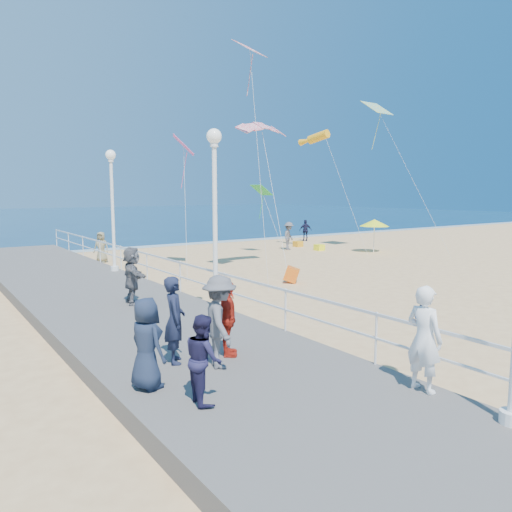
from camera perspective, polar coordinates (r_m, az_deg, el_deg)
ground at (r=18.40m, az=10.04°, el=-5.04°), size 160.00×160.00×0.00m
ocean at (r=78.85m, az=-25.43°, el=3.86°), size 160.00×90.00×0.05m
surf_line at (r=35.78m, az=-13.69°, el=0.95°), size 160.00×1.20×0.04m
boardwalk at (r=14.24m, az=-12.17°, el=-7.95°), size 5.00×44.00×0.40m
railing at (r=15.08m, az=-3.65°, el=-2.84°), size 0.05×42.00×0.55m
lamp_post_mid at (r=14.69m, az=-4.74°, el=6.33°), size 0.44×0.44×5.32m
lamp_post_far at (r=22.93m, az=-16.12°, el=6.46°), size 0.44×0.44×5.32m
woman_holding_toddler at (r=9.39m, az=18.66°, el=-8.93°), size 0.47×0.70×1.91m
toddler_held at (r=9.52m, az=18.55°, el=-7.00°), size 0.29×0.37×0.75m
spectator_0 at (r=10.48m, az=-9.28°, el=-7.20°), size 0.65×0.78×1.81m
spectator_2 at (r=10.11m, az=-4.17°, el=-7.48°), size 1.04×1.37×1.88m
spectator_3 at (r=10.78m, az=-3.25°, el=-7.15°), size 0.85×1.03×1.65m
spectator_4 at (r=9.25m, az=-12.40°, el=-9.73°), size 0.70×0.91×1.67m
spectator_5 at (r=16.10m, az=-13.99°, el=-2.18°), size 0.78×1.75×1.82m
spectator_7 at (r=8.56m, az=-6.05°, el=-11.57°), size 0.69×0.82×1.51m
beach_walker_a at (r=33.66m, az=3.76°, el=2.31°), size 1.40×1.24×1.88m
beach_walker_b at (r=39.76m, az=5.68°, el=2.93°), size 1.06×0.83×1.68m
beach_walker_c at (r=28.88m, az=-17.27°, el=0.97°), size 0.99×0.95×1.71m
box_kite at (r=21.56m, az=4.09°, el=-2.30°), size 0.89×0.89×0.74m
beach_umbrella at (r=32.94m, az=13.39°, el=3.70°), size 1.90×1.90×2.14m
beach_chair_left at (r=35.63m, az=4.82°, el=1.39°), size 0.55×0.55×0.40m
beach_chair_right at (r=33.55m, az=7.24°, el=0.98°), size 0.55×0.55×0.40m
kite_parafoil at (r=25.03m, az=0.71°, el=14.68°), size 2.60×0.94×0.65m
kite_windsock at (r=33.48m, az=7.16°, el=13.35°), size 0.99×2.59×1.06m
kite_diamond_pink at (r=25.33m, az=-8.28°, el=12.44°), size 1.49×1.66×0.96m
kite_diamond_multi at (r=33.73m, az=13.66°, el=16.11°), size 1.74×1.50×0.90m
kite_diamond_green at (r=31.20m, az=0.62°, el=7.55°), size 1.03×1.20×0.66m
kite_diamond_redwhite at (r=22.37m, az=-0.72°, el=22.63°), size 1.51×1.43×0.62m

